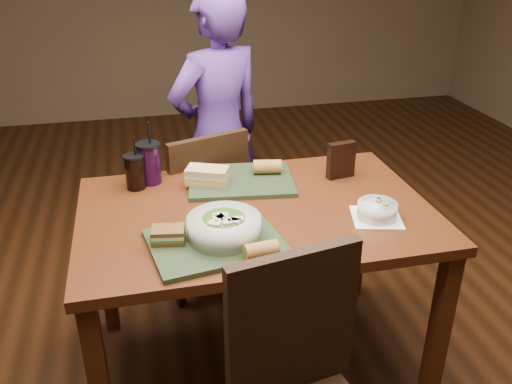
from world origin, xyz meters
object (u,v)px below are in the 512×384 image
tray_near (215,242)px  cup_cola (135,172)px  soup_bowl (377,210)px  baguette_near (261,250)px  dining_table (256,230)px  diner (218,135)px  chair_far (208,207)px  sandwich_near (168,235)px  chip_bag (341,160)px  cup_berry (149,163)px  baguette_far (267,167)px  sandwich_far (207,175)px  salad_bowl (224,226)px  tray_far (241,181)px

tray_near → cup_cola: size_ratio=1.92×
tray_near → cup_cola: (-0.24, 0.49, 0.06)m
soup_bowl → baguette_near: bearing=-158.7°
dining_table → diner: size_ratio=0.88×
dining_table → chair_far: bearing=101.3°
soup_bowl → sandwich_near: 0.75m
dining_table → chip_bag: chip_bag is taller
chair_far → chip_bag: size_ratio=5.75×
diner → cup_berry: size_ratio=5.61×
baguette_far → cup_berry: cup_berry is taller
sandwich_far → cup_cola: (-0.28, 0.05, 0.02)m
salad_bowl → sandwich_near: (-0.18, 0.01, -0.02)m
sandwich_near → cup_cola: (-0.09, 0.47, 0.03)m
soup_bowl → baguette_near: size_ratio=1.97×
sandwich_near → cup_berry: cup_berry is taller
cup_cola → chair_far: bearing=39.5°
diner → baguette_far: (0.11, -0.58, 0.06)m
sandwich_near → cup_cola: 0.48m
chair_far → baguette_near: size_ratio=8.31×
sandwich_far → baguette_near: size_ratio=1.75×
baguette_near → baguette_far: 0.64m
baguette_near → chip_bag: bearing=49.3°
salad_bowl → sandwich_near: size_ratio=2.10×
tray_near → tray_far: size_ratio=1.00×
baguette_near → chip_bag: 0.72m
sandwich_near → chip_bag: 0.84m
salad_bowl → chip_bag: 0.69m
diner → tray_far: 0.61m
cup_cola → chip_bag: size_ratio=1.43×
baguette_far → dining_table: bearing=-112.4°
chair_far → salad_bowl: (-0.05, -0.74, 0.32)m
salad_bowl → diner: bearing=81.7°
cup_cola → tray_near: bearing=-64.3°
dining_table → cup_berry: cup_berry is taller
chip_bag → cup_berry: bearing=161.4°
chair_far → tray_far: 0.42m
salad_bowl → sandwich_near: bearing=177.2°
chair_far → soup_bowl: chair_far is taller
sandwich_near → cup_berry: (-0.03, 0.51, 0.04)m
soup_bowl → cup_berry: size_ratio=0.80×
chair_far → cup_cola: 0.53m
baguette_far → chip_bag: chip_bag is taller
tray_far → cup_cola: size_ratio=1.92×
diner → cup_berry: bearing=32.1°
sandwich_near → sandwich_far: (0.19, 0.42, 0.01)m
chair_far → chip_bag: chip_bag is taller
tray_near → cup_berry: size_ratio=1.60×
diner → baguette_far: diner is taller
tray_far → soup_bowl: size_ratio=2.01×
cup_cola → baguette_far: bearing=-1.6°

